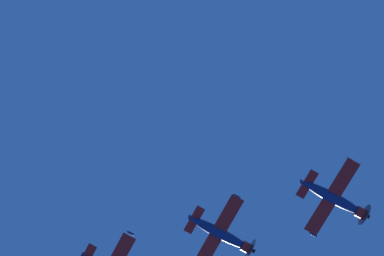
{
  "coord_description": "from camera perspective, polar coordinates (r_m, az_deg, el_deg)",
  "views": [
    {
      "loc": [
        -11.35,
        -5.07,
        2.07
      ],
      "look_at": [
        -10.24,
        0.81,
        84.41
      ],
      "focal_mm": 71.9,
      "sensor_mm": 36.0,
      "label": 1
    }
  ],
  "objects": [
    {
      "name": "airplane_left_wingman",
      "position": [
        86.04,
        2.22,
        -7.89
      ],
      "size": [
        8.31,
        9.17,
        2.86
      ],
      "color": "navy"
    },
    {
      "name": "airplane_lead",
      "position": [
        84.05,
        10.58,
        -5.21
      ],
      "size": [
        8.31,
        9.11,
        2.95
      ],
      "color": "navy"
    }
  ]
}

